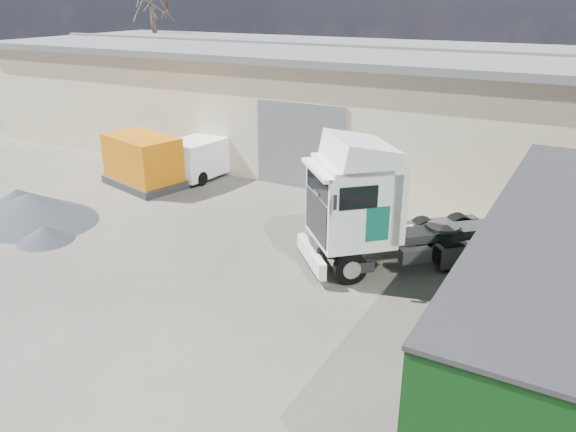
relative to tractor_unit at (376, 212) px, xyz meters
The scene contains 7 objects.
ground 5.84m from the tractor_unit, 126.14° to the right, with size 120.00×120.00×0.00m, color #2B2823.
warehouse 14.80m from the tractor_unit, 128.98° to the left, with size 30.60×12.60×5.42m.
tractor_unit is the anchor object (origin of this frame).
box_trailer 5.96m from the tractor_unit, 35.34° to the right, with size 2.65×11.30×3.74m.
panel_van 11.08m from the tractor_unit, 152.47° to the left, with size 2.23×4.48×1.76m.
orange_skip 11.61m from the tractor_unit, 167.26° to the left, with size 3.92×3.02×2.16m.
gravel_heap 12.54m from the tractor_unit, 168.84° to the right, with size 5.92×5.08×1.05m.
Camera 1 is at (8.29, -10.27, 7.66)m, focal length 35.00 mm.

